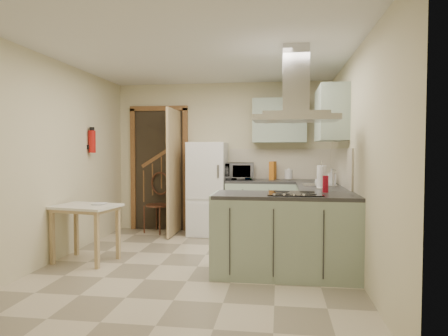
# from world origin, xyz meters

# --- Properties ---
(floor) EXTENTS (4.20, 4.20, 0.00)m
(floor) POSITION_xyz_m (0.00, 0.00, 0.00)
(floor) COLOR beige
(floor) RESTS_ON ground
(ceiling) EXTENTS (4.20, 4.20, 0.00)m
(ceiling) POSITION_xyz_m (0.00, 0.00, 2.50)
(ceiling) COLOR silver
(ceiling) RESTS_ON back_wall
(back_wall) EXTENTS (3.60, 0.00, 3.60)m
(back_wall) POSITION_xyz_m (0.00, 2.10, 1.25)
(back_wall) COLOR beige
(back_wall) RESTS_ON floor
(left_wall) EXTENTS (0.00, 4.20, 4.20)m
(left_wall) POSITION_xyz_m (-1.80, 0.00, 1.25)
(left_wall) COLOR beige
(left_wall) RESTS_ON floor
(right_wall) EXTENTS (0.00, 4.20, 4.20)m
(right_wall) POSITION_xyz_m (1.80, 0.00, 1.25)
(right_wall) COLOR beige
(right_wall) RESTS_ON floor
(doorway) EXTENTS (1.10, 0.12, 2.10)m
(doorway) POSITION_xyz_m (-1.10, 2.07, 1.05)
(doorway) COLOR brown
(doorway) RESTS_ON floor
(fridge) EXTENTS (0.60, 0.60, 1.50)m
(fridge) POSITION_xyz_m (-0.20, 1.80, 0.75)
(fridge) COLOR white
(fridge) RESTS_ON floor
(counter_back) EXTENTS (1.08, 0.60, 0.90)m
(counter_back) POSITION_xyz_m (0.66, 1.80, 0.45)
(counter_back) COLOR #9EB2A0
(counter_back) RESTS_ON floor
(counter_right) EXTENTS (0.60, 1.95, 0.90)m
(counter_right) POSITION_xyz_m (1.50, 1.12, 0.45)
(counter_right) COLOR #9EB2A0
(counter_right) RESTS_ON floor
(splashback) EXTENTS (1.68, 0.02, 0.50)m
(splashback) POSITION_xyz_m (0.96, 2.09, 1.15)
(splashback) COLOR beige
(splashback) RESTS_ON counter_back
(wall_cabinet_back) EXTENTS (0.85, 0.35, 0.70)m
(wall_cabinet_back) POSITION_xyz_m (0.95, 1.93, 1.85)
(wall_cabinet_back) COLOR #9EB2A0
(wall_cabinet_back) RESTS_ON back_wall
(wall_cabinet_right) EXTENTS (0.35, 0.90, 0.70)m
(wall_cabinet_right) POSITION_xyz_m (1.62, 0.85, 1.85)
(wall_cabinet_right) COLOR #9EB2A0
(wall_cabinet_right) RESTS_ON right_wall
(peninsula) EXTENTS (1.55, 0.65, 0.90)m
(peninsula) POSITION_xyz_m (1.02, -0.18, 0.45)
(peninsula) COLOR #9EB2A0
(peninsula) RESTS_ON floor
(hob) EXTENTS (0.58, 0.50, 0.01)m
(hob) POSITION_xyz_m (1.12, -0.18, 0.91)
(hob) COLOR black
(hob) RESTS_ON peninsula
(extractor_hood) EXTENTS (0.90, 0.55, 0.10)m
(extractor_hood) POSITION_xyz_m (1.12, -0.18, 1.72)
(extractor_hood) COLOR silver
(extractor_hood) RESTS_ON ceiling
(sink) EXTENTS (0.45, 0.40, 0.01)m
(sink) POSITION_xyz_m (1.50, 0.95, 0.91)
(sink) COLOR silver
(sink) RESTS_ON counter_right
(fire_extinguisher) EXTENTS (0.10, 0.10, 0.32)m
(fire_extinguisher) POSITION_xyz_m (-1.74, 0.90, 1.50)
(fire_extinguisher) COLOR #B2140F
(fire_extinguisher) RESTS_ON left_wall
(drop_leaf_table) EXTENTS (0.83, 0.68, 0.70)m
(drop_leaf_table) POSITION_xyz_m (-1.41, 0.02, 0.35)
(drop_leaf_table) COLOR tan
(drop_leaf_table) RESTS_ON floor
(bentwood_chair) EXTENTS (0.52, 0.52, 0.91)m
(bentwood_chair) POSITION_xyz_m (-1.05, 1.84, 0.46)
(bentwood_chair) COLOR #493118
(bentwood_chair) RESTS_ON floor
(microwave) EXTENTS (0.51, 0.36, 0.27)m
(microwave) POSITION_xyz_m (0.30, 1.85, 1.04)
(microwave) COLOR black
(microwave) RESTS_ON counter_back
(kettle) EXTENTS (0.16, 0.16, 0.19)m
(kettle) POSITION_xyz_m (1.10, 1.82, 0.99)
(kettle) COLOR silver
(kettle) RESTS_ON counter_back
(cereal_box) EXTENTS (0.12, 0.21, 0.29)m
(cereal_box) POSITION_xyz_m (0.85, 1.92, 1.05)
(cereal_box) COLOR #C46817
(cereal_box) RESTS_ON counter_back
(soap_bottle) EXTENTS (0.10, 0.11, 0.21)m
(soap_bottle) POSITION_xyz_m (1.68, 1.16, 1.01)
(soap_bottle) COLOR #B6B3C0
(soap_bottle) RESTS_ON counter_right
(paper_towel) EXTENTS (0.15, 0.15, 0.30)m
(paper_towel) POSITION_xyz_m (1.48, 0.49, 1.05)
(paper_towel) COLOR white
(paper_towel) RESTS_ON counter_right
(cup) EXTENTS (0.16, 0.16, 0.11)m
(cup) POSITION_xyz_m (1.47, 0.57, 0.95)
(cup) COLOR silver
(cup) RESTS_ON counter_right
(red_bottle) EXTENTS (0.08, 0.08, 0.19)m
(red_bottle) POSITION_xyz_m (1.47, 0.03, 0.99)
(red_bottle) COLOR #B40F23
(red_bottle) RESTS_ON peninsula
(book) EXTENTS (0.16, 0.21, 0.09)m
(book) POSITION_xyz_m (-1.34, 0.10, 0.74)
(book) COLOR #A64937
(book) RESTS_ON drop_leaf_table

